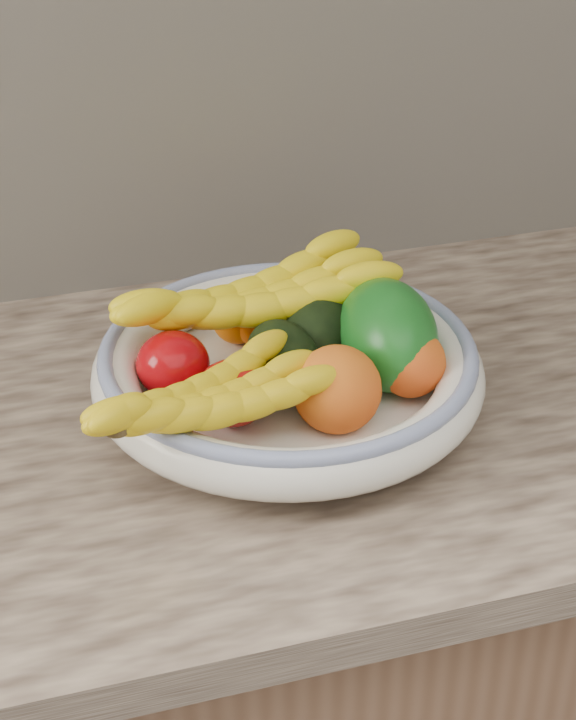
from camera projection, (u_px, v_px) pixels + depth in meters
The scene contains 15 objects.
kitchen_counter at pixel (282, 690), 1.37m from camera, with size 2.44×0.66×1.40m.
fruit_bowl at pixel (288, 370), 1.10m from camera, with size 0.39×0.39×0.08m.
clementine_back_left at pixel (238, 320), 1.17m from camera, with size 0.06×0.06×0.05m, color orange.
clementine_back_right at pixel (285, 312), 1.19m from camera, with size 0.05×0.05×0.05m, color #FF5505.
clementine_back_mid at pixel (259, 325), 1.16m from camera, with size 0.05×0.05×0.05m, color #F26205.
clementine_extra at pixel (302, 335), 1.14m from camera, with size 0.05×0.05×0.05m, color #F26005.
tomato_left at pixel (173, 365), 1.08m from camera, with size 0.07×0.07×0.07m, color #AA050B.
tomato_near_left at pixel (232, 393), 1.03m from camera, with size 0.07×0.07×0.06m, color #AC0E0B.
avocado_center at pixel (283, 356), 1.09m from camera, with size 0.07×0.10×0.07m, color black.
avocado_right at pixel (318, 330), 1.13m from camera, with size 0.08×0.11×0.08m, color black.
green_mango at pixel (387, 334), 1.10m from camera, with size 0.10×0.15×0.10m, color #105615.
peach_front at pixel (337, 389), 1.03m from camera, with size 0.08×0.08×0.08m, color orange.
peach_right at pixel (411, 363), 1.07m from camera, with size 0.07×0.07×0.07m, color orange.
banana_bunch_back at pixel (253, 306), 1.13m from camera, with size 0.32×0.12×0.09m, color yellow, non-canonical shape.
banana_bunch_front at pixel (208, 406), 0.98m from camera, with size 0.26×0.10×0.07m, color yellow, non-canonical shape.
Camera 1 is at (-0.26, 0.77, 1.53)m, focal length 55.00 mm.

